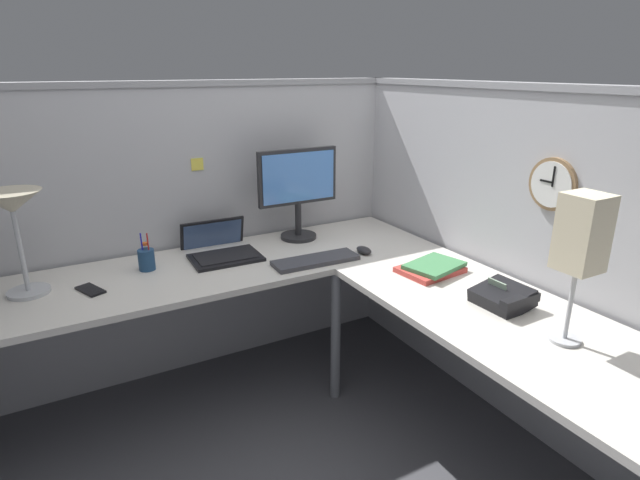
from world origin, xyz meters
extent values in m
plane|color=#47474C|center=(0.00, 0.00, 0.00)|extent=(6.80, 6.80, 0.00)
cube|color=#B2B2B7|center=(-0.36, 0.87, 0.78)|extent=(2.57, 0.10, 1.55)
cube|color=#939399|center=(-0.36, 0.87, 1.56)|extent=(2.57, 0.12, 0.03)
cube|color=#B2B2B7|center=(0.87, -0.27, 0.78)|extent=(0.10, 2.37, 1.55)
cube|color=#939399|center=(0.87, -0.27, 1.56)|extent=(0.12, 2.37, 0.03)
cube|color=beige|center=(-0.38, 0.47, 0.71)|extent=(2.35, 0.66, 0.03)
cube|color=beige|center=(0.47, -0.60, 0.71)|extent=(0.66, 1.49, 0.03)
cylinder|color=slate|center=(0.16, 0.16, 0.35)|extent=(0.05, 0.05, 0.70)
cylinder|color=#232326|center=(0.20, 0.64, 0.74)|extent=(0.20, 0.20, 0.02)
cylinder|color=#232326|center=(0.20, 0.64, 0.84)|extent=(0.04, 0.04, 0.20)
cube|color=#232326|center=(0.20, 0.64, 1.08)|extent=(0.46, 0.03, 0.30)
cube|color=#4C84D8|center=(0.20, 0.62, 1.08)|extent=(0.42, 0.01, 0.26)
cube|color=black|center=(-0.27, 0.52, 0.74)|extent=(0.35, 0.25, 0.02)
cube|color=black|center=(-0.27, 0.52, 0.75)|extent=(0.29, 0.19, 0.00)
cube|color=black|center=(-0.27, 0.74, 0.77)|extent=(0.34, 0.08, 0.22)
cube|color=#384C72|center=(-0.27, 0.74, 0.77)|extent=(0.31, 0.06, 0.18)
cube|color=#38383D|center=(0.10, 0.26, 0.74)|extent=(0.43, 0.16, 0.02)
ellipsoid|color=#232326|center=(0.38, 0.25, 0.75)|extent=(0.06, 0.10, 0.03)
cylinder|color=#B7BABF|center=(-1.14, 0.54, 0.74)|extent=(0.17, 0.17, 0.02)
cylinder|color=#B7BABF|center=(-1.14, 0.54, 0.93)|extent=(0.02, 0.02, 0.38)
cone|color=#B2A88C|center=(-1.14, 0.54, 1.13)|extent=(0.24, 0.24, 0.09)
cylinder|color=navy|center=(-0.64, 0.57, 0.78)|extent=(0.08, 0.08, 0.10)
cylinder|color=#1E1EB2|center=(-0.65, 0.57, 0.84)|extent=(0.01, 0.02, 0.13)
cylinder|color=#B21E1E|center=(-0.63, 0.56, 0.84)|extent=(0.01, 0.02, 0.13)
cylinder|color=#D8591E|center=(-0.64, 0.58, 0.85)|extent=(0.03, 0.03, 0.01)
cube|color=black|center=(-0.91, 0.43, 0.73)|extent=(0.12, 0.16, 0.01)
cube|color=black|center=(0.53, -0.52, 0.77)|extent=(0.19, 0.20, 0.10)
cube|color=#8CA58C|center=(0.53, -0.49, 0.80)|extent=(0.02, 0.09, 0.04)
cube|color=black|center=(0.53, -0.61, 0.79)|extent=(0.19, 0.05, 0.04)
cube|color=#BF3F38|center=(0.51, -0.11, 0.74)|extent=(0.30, 0.24, 0.02)
cube|color=#3F7F4C|center=(0.52, -0.12, 0.76)|extent=(0.30, 0.25, 0.02)
cylinder|color=#B7BABF|center=(0.50, -0.83, 0.74)|extent=(0.11, 0.11, 0.01)
cylinder|color=#B7BABF|center=(0.50, -0.83, 0.87)|extent=(0.02, 0.02, 0.27)
cube|color=beige|center=(0.50, -0.83, 1.13)|extent=(0.13, 0.13, 0.26)
cylinder|color=olive|center=(0.82, -0.47, 1.19)|extent=(0.03, 0.22, 0.22)
cylinder|color=white|center=(0.80, -0.47, 1.19)|extent=(0.00, 0.19, 0.19)
cube|color=black|center=(0.80, -0.45, 1.20)|extent=(0.00, 0.06, 0.01)
cube|color=black|center=(0.80, -0.48, 1.22)|extent=(0.00, 0.01, 0.08)
cube|color=#EAD84C|center=(-0.30, 0.82, 1.16)|extent=(0.06, 0.00, 0.06)
cube|color=#8CCC99|center=(0.26, 0.82, 1.10)|extent=(0.07, 0.00, 0.07)
camera|label=1|loc=(-1.02, -1.80, 1.64)|focal=28.65mm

